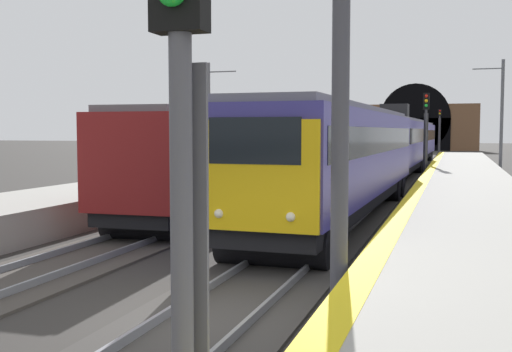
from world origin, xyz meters
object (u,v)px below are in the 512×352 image
(train_adjacent_platform, at_px, (327,144))
(catenary_mast_near, at_px, (501,117))
(railway_signal_near, at_px, (182,158))
(catenary_mast_far, at_px, (209,120))
(train_main_approaching, at_px, (394,144))
(railway_signal_mid, at_px, (426,128))
(railway_signal_far, at_px, (439,130))

(train_adjacent_platform, bearing_deg, catenary_mast_near, -81.23)
(train_adjacent_platform, bearing_deg, railway_signal_near, -171.76)
(catenary_mast_far, bearing_deg, catenary_mast_near, -67.49)
(train_main_approaching, relative_size, catenary_mast_near, 7.20)
(catenary_mast_near, relative_size, catenary_mast_far, 1.05)
(railway_signal_mid, bearing_deg, train_main_approaching, -94.73)
(railway_signal_far, bearing_deg, railway_signal_mid, 0.00)
(train_main_approaching, xyz_separation_m, catenary_mast_near, (4.44, -6.71, 1.80))
(railway_signal_near, xyz_separation_m, railway_signal_mid, (36.98, 0.00, 0.37))
(catenary_mast_far, bearing_deg, train_main_approaching, -74.81)
(train_main_approaching, distance_m, catenary_mast_far, 12.13)
(train_main_approaching, bearing_deg, railway_signal_far, 178.00)
(train_main_approaching, distance_m, catenary_mast_near, 8.25)
(train_adjacent_platform, distance_m, catenary_mast_near, 11.95)
(railway_signal_near, height_order, railway_signal_mid, railway_signal_mid)
(railway_signal_mid, xyz_separation_m, catenary_mast_far, (-2.99, 13.58, 0.55))
(railway_signal_near, relative_size, railway_signal_mid, 0.88)
(train_adjacent_platform, relative_size, catenary_mast_far, 7.59)
(railway_signal_near, height_order, railway_signal_far, railway_signal_far)
(railway_signal_near, height_order, catenary_mast_near, catenary_mast_near)
(catenary_mast_near, bearing_deg, railway_signal_near, 173.50)
(train_main_approaching, height_order, catenary_mast_far, catenary_mast_far)
(railway_signal_mid, xyz_separation_m, railway_signal_far, (35.08, -0.00, -0.05))
(train_main_approaching, xyz_separation_m, catenary_mast_far, (-3.15, 11.61, 1.59))
(train_main_approaching, bearing_deg, railway_signal_mid, 86.50)
(train_adjacent_platform, bearing_deg, train_main_approaching, -116.86)
(railway_signal_mid, bearing_deg, train_adjacent_platform, -109.79)
(railway_signal_mid, relative_size, catenary_mast_far, 0.73)
(train_adjacent_platform, height_order, catenary_mast_near, catenary_mast_near)
(train_main_approaching, relative_size, train_adjacent_platform, 1.00)
(catenary_mast_near, xyz_separation_m, catenary_mast_far, (-7.59, 18.32, -0.21))
(railway_signal_mid, height_order, catenary_mast_near, catenary_mast_near)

